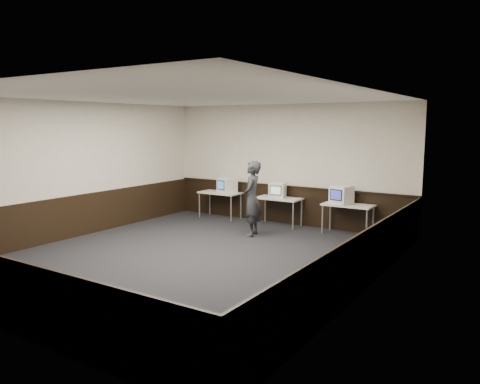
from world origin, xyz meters
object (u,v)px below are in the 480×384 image
at_px(desk_left, 220,194).
at_px(desk_right, 348,207).
at_px(desk_center, 279,200).
at_px(person, 252,199).
at_px(emac_center, 277,190).
at_px(emac_right, 341,195).
at_px(emac_left, 227,185).

relative_size(desk_left, desk_right, 1.00).
relative_size(desk_center, person, 0.66).
relative_size(desk_right, person, 0.66).
height_order(desk_left, emac_center, emac_center).
height_order(desk_center, emac_right, emac_right).
xyz_separation_m(desk_center, emac_right, (1.74, -0.04, 0.29)).
xyz_separation_m(emac_right, person, (-1.75, -1.30, -0.07)).
distance_m(desk_right, emac_left, 3.57).
distance_m(desk_right, emac_center, 1.94).
relative_size(desk_center, emac_center, 2.32).
bearing_deg(person, emac_center, 163.03).
xyz_separation_m(desk_left, desk_right, (3.80, 0.00, 0.00)).
xyz_separation_m(desk_center, emac_center, (-0.02, -0.03, 0.27)).
xyz_separation_m(desk_right, person, (-1.91, -1.34, 0.23)).
relative_size(emac_left, emac_right, 1.00).
distance_m(desk_left, emac_center, 1.90).
bearing_deg(desk_center, emac_center, -126.64).
bearing_deg(desk_right, desk_center, 180.00).
relative_size(emac_center, emac_right, 0.94).
xyz_separation_m(desk_left, person, (1.89, -1.34, 0.23)).
height_order(desk_left, desk_center, same).
distance_m(desk_left, desk_center, 1.90).
bearing_deg(person, desk_center, 162.05).
distance_m(desk_center, emac_right, 1.76).
relative_size(desk_left, desk_center, 1.00).
height_order(desk_right, emac_left, emac_left).
xyz_separation_m(desk_right, emac_right, (-0.16, -0.04, 0.29)).
bearing_deg(desk_right, emac_center, -179.08).
xyz_separation_m(desk_center, desk_right, (1.90, 0.00, 0.00)).
height_order(desk_center, person, person).
distance_m(desk_left, emac_right, 3.65).
height_order(emac_center, emac_right, emac_right).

